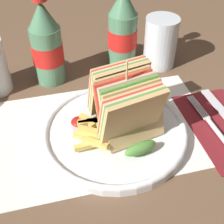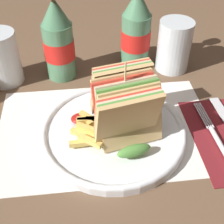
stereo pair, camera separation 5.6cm
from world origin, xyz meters
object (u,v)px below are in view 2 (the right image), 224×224
coke_bottle_far (136,31)px  glass_far (3,61)px  plate_main (113,132)px  glass_near (174,46)px  coke_bottle_near (58,41)px  club_sandwich (125,105)px  fork (219,142)px

coke_bottle_far → glass_far: bearing=-173.6°
plate_main → glass_near: (0.16, 0.21, 0.05)m
glass_far → coke_bottle_near: bearing=3.8°
coke_bottle_near → club_sandwich: bearing=-61.1°
club_sandwich → glass_far: (-0.24, 0.20, -0.02)m
coke_bottle_near → glass_near: coke_bottle_near is taller
coke_bottle_far → glass_near: size_ratio=1.73×
coke_bottle_far → coke_bottle_near: bearing=-171.7°
fork → coke_bottle_far: coke_bottle_far is taller
plate_main → glass_near: 0.27m
coke_bottle_near → glass_far: size_ratio=1.73×
plate_main → glass_far: (-0.22, 0.20, 0.04)m
club_sandwich → coke_bottle_far: (0.06, 0.23, 0.02)m
plate_main → glass_far: bearing=137.4°
plate_main → glass_near: size_ratio=2.26×
club_sandwich → glass_far: 0.31m
coke_bottle_near → coke_bottle_far: size_ratio=1.00×
plate_main → glass_near: glass_near is taller
fork → coke_bottle_far: size_ratio=0.91×
club_sandwich → coke_bottle_far: 0.24m
club_sandwich → fork: club_sandwich is taller
coke_bottle_far → glass_far: 0.30m
fork → glass_near: 0.26m
fork → coke_bottle_far: bearing=108.0°
glass_near → glass_far: size_ratio=1.00×
glass_near → coke_bottle_near: bearing=-179.9°
plate_main → club_sandwich: 0.06m
plate_main → coke_bottle_far: (0.08, 0.23, 0.08)m
glass_near → plate_main: bearing=-128.1°
club_sandwich → glass_near: club_sandwich is taller
plate_main → fork: 0.19m
fork → coke_bottle_near: size_ratio=0.91×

